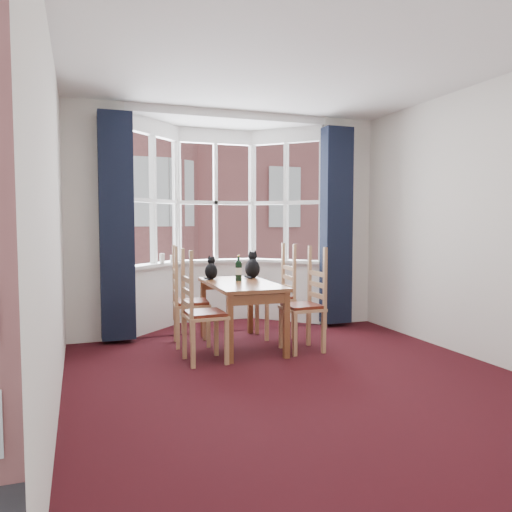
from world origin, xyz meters
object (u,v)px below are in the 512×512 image
dining_table (241,291)px  candle_short (172,259)px  chair_left_near (196,316)px  chair_right_far (282,298)px  candle_tall (162,258)px  cat_right (252,267)px  chair_right_near (310,307)px  cat_left (211,270)px  chair_left_far (183,304)px  wine_bottle (239,269)px

dining_table → candle_short: bearing=114.9°
chair_left_near → chair_right_far: same height
dining_table → candle_short: (-0.56, 1.20, 0.29)m
candle_short → candle_tall: bearing=-167.8°
chair_right_far → cat_right: size_ratio=2.68×
chair_right_near → chair_right_far: (-0.03, 0.73, 0.00)m
dining_table → candle_short: size_ratio=12.89×
chair_right_near → dining_table: bearing=149.5°
chair_left_near → chair_right_far: (1.26, 0.80, 0.00)m
chair_left_near → candle_short: 1.73m
candle_short → dining_table: bearing=-65.1°
dining_table → cat_right: 0.55m
chair_right_near → chair_left_near: bearing=-176.6°
cat_left → chair_left_near: bearing=-113.4°
dining_table → chair_right_near: chair_right_near is taller
chair_left_near → cat_right: 1.32m
dining_table → cat_left: (-0.24, 0.43, 0.21)m
chair_left_near → cat_right: (0.90, 0.88, 0.39)m
cat_left → candle_tall: size_ratio=2.24×
chair_left_far → chair_right_near: 1.43m
chair_left_far → chair_right_near: size_ratio=1.00×
chair_left_near → cat_left: bearing=66.6°
chair_left_far → cat_left: cat_left is taller
dining_table → wine_bottle: (0.02, 0.17, 0.23)m
chair_right_far → cat_left: bearing=173.8°
wine_bottle → candle_tall: bearing=125.9°
candle_tall → chair_right_far: bearing=-32.2°
chair_left_near → chair_left_far: 0.75m
candle_tall → candle_short: candle_tall is taller
cat_right → chair_right_near: bearing=-64.4°
cat_right → candle_short: size_ratio=3.33×
cat_left → cat_right: bearing=-1.8°
chair_right_near → chair_right_far: bearing=92.3°
candle_short → chair_left_near: bearing=-92.2°
dining_table → candle_tall: 1.40m
chair_right_near → candle_tall: size_ratio=7.18×
dining_table → wine_bottle: wine_bottle is taller
cat_right → chair_left_far: bearing=-171.8°
chair_right_far → cat_left: 0.95m
chair_left_far → candle_tall: size_ratio=7.18×
chair_left_far → wine_bottle: (0.63, -0.12, 0.39)m
chair_left_near → chair_right_near: (1.29, 0.08, 0.00)m
chair_left_near → chair_left_far: (0.02, 0.75, 0.00)m
cat_right → candle_short: cat_right is taller
cat_right → candle_short: 1.15m
dining_table → cat_right: (0.28, 0.41, 0.23)m
wine_bottle → chair_left_far: bearing=169.6°
dining_table → chair_left_near: bearing=-143.2°
chair_left_near → candle_tall: size_ratio=7.18×
candle_tall → dining_table: bearing=-59.2°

